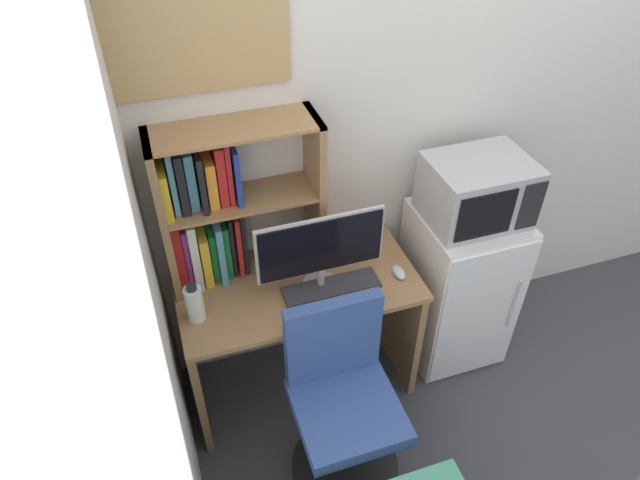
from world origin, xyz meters
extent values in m
cube|color=silver|center=(0.40, 0.02, 1.30)|extent=(6.40, 0.04, 2.60)
cube|color=#997047|center=(-1.00, -0.29, 0.74)|extent=(1.11, 0.58, 0.03)
cube|color=#997047|center=(-1.53, -0.29, 0.36)|extent=(0.04, 0.52, 0.72)
cube|color=#997047|center=(-0.46, -0.29, 0.36)|extent=(0.04, 0.52, 0.72)
cube|color=#997047|center=(-1.52, -0.12, 1.12)|extent=(0.03, 0.24, 0.75)
cube|color=#997047|center=(-0.86, -0.12, 1.12)|extent=(0.03, 0.24, 0.75)
cube|color=#997047|center=(-1.19, -0.12, 1.49)|extent=(0.70, 0.24, 0.01)
cube|color=#997047|center=(-1.19, -0.12, 1.15)|extent=(0.63, 0.24, 0.01)
cube|color=#B21E1E|center=(-1.49, -0.10, 0.92)|extent=(0.04, 0.17, 0.35)
cube|color=purple|center=(-1.46, -0.10, 0.91)|extent=(0.02, 0.17, 0.32)
cube|color=silver|center=(-1.42, -0.11, 0.93)|extent=(0.04, 0.20, 0.36)
cube|color=gold|center=(-1.38, -0.11, 0.88)|extent=(0.04, 0.19, 0.26)
cube|color=#197233|center=(-1.34, -0.09, 0.88)|extent=(0.03, 0.15, 0.26)
cube|color=teal|center=(-1.31, -0.11, 0.91)|extent=(0.03, 0.20, 0.32)
cube|color=#197233|center=(-1.28, -0.10, 0.89)|extent=(0.03, 0.16, 0.29)
cube|color=black|center=(-1.25, -0.09, 0.91)|extent=(0.02, 0.14, 0.32)
cube|color=#B21E1E|center=(-1.23, -0.10, 0.91)|extent=(0.02, 0.16, 0.33)
cube|color=black|center=(-1.20, -0.09, 0.93)|extent=(0.02, 0.15, 0.35)
cube|color=gold|center=(-1.49, -0.11, 1.26)|extent=(0.03, 0.20, 0.21)
cube|color=teal|center=(-1.46, -0.10, 1.30)|extent=(0.02, 0.16, 0.29)
cube|color=black|center=(-1.42, -0.10, 1.30)|extent=(0.03, 0.17, 0.28)
cube|color=teal|center=(-1.38, -0.09, 1.29)|extent=(0.04, 0.15, 0.26)
cube|color=black|center=(-1.35, -0.11, 1.29)|extent=(0.02, 0.20, 0.26)
cube|color=orange|center=(-1.31, -0.10, 1.27)|extent=(0.04, 0.17, 0.22)
cube|color=#B21E1E|center=(-1.26, -0.10, 1.29)|extent=(0.04, 0.16, 0.27)
cube|color=#B21E1E|center=(-1.23, -0.10, 1.30)|extent=(0.02, 0.16, 0.28)
cube|color=navy|center=(-1.20, -0.10, 1.29)|extent=(0.02, 0.19, 0.26)
cylinder|color=#B7B7BC|center=(-0.90, -0.34, 0.76)|extent=(0.17, 0.17, 0.02)
cylinder|color=#B7B7BC|center=(-0.90, -0.34, 0.81)|extent=(0.04, 0.04, 0.09)
cube|color=#B7B7BC|center=(-0.90, -0.34, 0.99)|extent=(0.58, 0.01, 0.29)
cube|color=black|center=(-0.90, -0.34, 0.99)|extent=(0.55, 0.02, 0.27)
cube|color=#333338|center=(-0.86, -0.38, 0.76)|extent=(0.44, 0.13, 0.02)
ellipsoid|color=silver|center=(-0.53, -0.39, 0.76)|extent=(0.05, 0.10, 0.03)
cylinder|color=silver|center=(-1.47, -0.36, 0.83)|extent=(0.08, 0.08, 0.17)
cylinder|color=black|center=(-1.47, -0.36, 0.93)|extent=(0.04, 0.04, 0.02)
cube|color=white|center=(-0.11, -0.28, 0.46)|extent=(0.49, 0.48, 0.91)
cube|color=white|center=(-0.11, -0.52, 0.46)|extent=(0.47, 0.01, 0.87)
cylinder|color=#B2B2B7|center=(0.06, -0.53, 0.50)|extent=(0.01, 0.01, 0.32)
cube|color=#ADADB2|center=(-0.11, -0.28, 1.06)|extent=(0.46, 0.36, 0.30)
cube|color=black|center=(-0.18, -0.46, 1.06)|extent=(0.28, 0.01, 0.23)
cube|color=black|center=(0.05, -0.46, 1.06)|extent=(0.11, 0.01, 0.24)
cylinder|color=black|center=(-0.94, -0.83, 0.02)|extent=(0.50, 0.50, 0.04)
cylinder|color=black|center=(-0.94, -0.83, 0.23)|extent=(0.04, 0.04, 0.43)
cube|color=#334C8C|center=(-0.94, -0.83, 0.47)|extent=(0.44, 0.44, 0.07)
cube|color=#334C8C|center=(-0.94, -0.63, 0.72)|extent=(0.42, 0.06, 0.43)
cube|color=tan|center=(-1.30, -0.01, 1.83)|extent=(0.76, 0.02, 0.44)
camera|label=1|loc=(-1.49, -2.10, 2.56)|focal=31.74mm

